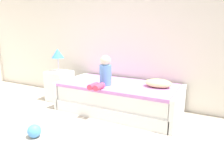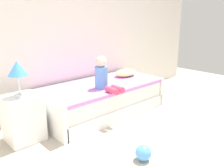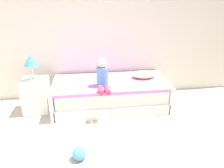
{
  "view_description": "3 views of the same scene",
  "coord_description": "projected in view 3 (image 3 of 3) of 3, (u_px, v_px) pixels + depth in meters",
  "views": [
    {
      "loc": [
        1.93,
        -1.09,
        1.36
      ],
      "look_at": [
        0.43,
        1.75,
        0.55
      ],
      "focal_mm": 32.72,
      "sensor_mm": 36.0,
      "label": 1
    },
    {
      "loc": [
        -1.99,
        -0.85,
        1.57
      ],
      "look_at": [
        0.43,
        1.75,
        0.55
      ],
      "focal_mm": 37.82,
      "sensor_mm": 36.0,
      "label": 2
    },
    {
      "loc": [
        0.0,
        -1.48,
        1.92
      ],
      "look_at": [
        0.43,
        1.75,
        0.55
      ],
      "focal_mm": 32.85,
      "sensor_mm": 36.0,
      "label": 3
    }
  ],
  "objects": [
    {
      "name": "child_figure",
      "position": [
        103.0,
        76.0,
        3.48
      ],
      "size": [
        0.2,
        0.51,
        0.5
      ],
      "color": "#598CD1",
      "rests_on": "bed"
    },
    {
      "name": "pillow",
      "position": [
        144.0,
        75.0,
        3.93
      ],
      "size": [
        0.44,
        0.3,
        0.13
      ],
      "primitive_type": "ellipsoid",
      "color": "#F2E58C",
      "rests_on": "bed"
    },
    {
      "name": "table_lamp",
      "position": [
        31.0,
        61.0,
        3.45
      ],
      "size": [
        0.24,
        0.24,
        0.45
      ],
      "color": "silver",
      "rests_on": "nightstand"
    },
    {
      "name": "bed",
      "position": [
        110.0,
        94.0,
        3.89
      ],
      "size": [
        2.11,
        1.0,
        0.5
      ],
      "color": "white",
      "rests_on": "ground"
    },
    {
      "name": "wall_rear",
      "position": [
        84.0,
        25.0,
        3.92
      ],
      "size": [
        7.2,
        0.1,
        2.9
      ],
      "primitive_type": "cube",
      "color": "silver",
      "rests_on": "ground"
    },
    {
      "name": "toy_ball",
      "position": [
        79.0,
        153.0,
        2.61
      ],
      "size": [
        0.18,
        0.18,
        0.18
      ],
      "primitive_type": "sphere",
      "color": "#4C99E5",
      "rests_on": "ground"
    },
    {
      "name": "nightstand",
      "position": [
        36.0,
        95.0,
        3.7
      ],
      "size": [
        0.44,
        0.44,
        0.6
      ],
      "primitive_type": "cube",
      "color": "white",
      "rests_on": "ground"
    }
  ]
}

